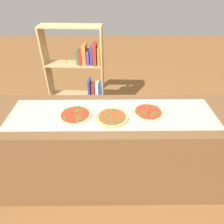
{
  "coord_description": "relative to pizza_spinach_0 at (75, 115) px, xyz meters",
  "views": [
    {
      "loc": [
        -0.01,
        -1.45,
        1.98
      ],
      "look_at": [
        0.0,
        0.0,
        0.94
      ],
      "focal_mm": 32.35,
      "sensor_mm": 36.0,
      "label": 1
    }
  ],
  "objects": [
    {
      "name": "pizza_spinach_0",
      "position": [
        0.0,
        0.0,
        0.0
      ],
      "size": [
        0.29,
        0.29,
        0.02
      ],
      "color": "#E5C17F",
      "rests_on": "parchment_paper"
    },
    {
      "name": "parchment_paper",
      "position": [
        0.32,
        0.03,
        -0.01
      ],
      "size": [
        1.83,
        0.47,
        0.0
      ],
      "primitive_type": "cube",
      "color": "beige",
      "rests_on": "counter"
    },
    {
      "name": "pizza_spinach_2",
      "position": [
        0.65,
        0.03,
        0.0
      ],
      "size": [
        0.28,
        0.28,
        0.02
      ],
      "color": "#E5C17F",
      "rests_on": "parchment_paper"
    },
    {
      "name": "pizza_spinach_1",
      "position": [
        0.32,
        -0.04,
        0.0
      ],
      "size": [
        0.28,
        0.28,
        0.03
      ],
      "color": "tan",
      "rests_on": "parchment_paper"
    },
    {
      "name": "counter",
      "position": [
        0.32,
        0.03,
        -0.47
      ],
      "size": [
        2.27,
        0.66,
        0.92
      ],
      "primitive_type": "cube",
      "color": "brown",
      "rests_on": "ground_plane"
    },
    {
      "name": "bookshelf",
      "position": [
        -0.06,
        1.1,
        -0.24
      ],
      "size": [
        0.77,
        0.27,
        1.43
      ],
      "color": "tan",
      "rests_on": "ground_plane"
    },
    {
      "name": "ground_plane",
      "position": [
        0.32,
        0.03,
        -0.93
      ],
      "size": [
        12.0,
        12.0,
        0.0
      ],
      "primitive_type": "plane",
      "color": "brown"
    }
  ]
}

